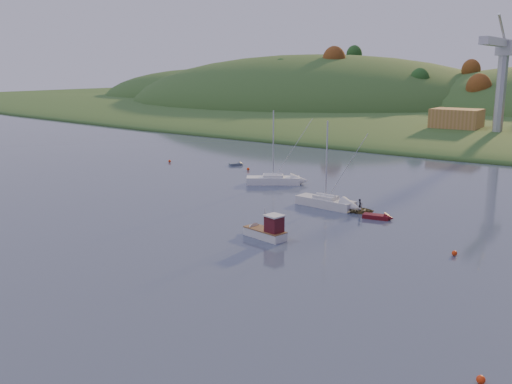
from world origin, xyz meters
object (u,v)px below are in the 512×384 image
Objects in this scene: fishing_boat at (262,230)px; grey_dinghy at (238,164)px; sailboat_near at (273,179)px; sailboat_far at (326,201)px; red_tender at (382,217)px; canoe at (360,210)px.

grey_dinghy is at bearing -38.35° from fishing_boat.
sailboat_far is (13.01, -7.79, -0.01)m from sailboat_near.
grey_dinghy is at bearing 151.88° from sailboat_far.
fishing_boat is at bearing -92.95° from sailboat_near.
red_tender is at bearing -86.24° from grey_dinghy.
grey_dinghy is (-27.13, 17.92, -0.50)m from sailboat_far.
fishing_boat is 15.32m from red_tender.
fishing_boat reaches higher than grey_dinghy.
sailboat_far reaches higher than grey_dinghy.
sailboat_near is at bearing -92.98° from grey_dinghy.
fishing_boat is 26.81m from sailboat_near.
sailboat_near is at bearing 145.59° from red_tender.
grey_dinghy is (-14.13, 10.13, -0.51)m from sailboat_near.
fishing_boat is 1.59× the size of red_tender.
grey_dinghy is at bearing 51.69° from canoe.
sailboat_near is 3.10× the size of canoe.
canoe is 3.62m from red_tender.
sailboat_far is 3.04× the size of canoe.
grey_dinghy is at bearing 109.98° from sailboat_near.
red_tender is at bearing -5.49° from sailboat_far.
grey_dinghy is (-28.10, 33.01, -0.58)m from fishing_boat.
sailboat_far is 3.89× the size of grey_dinghy.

